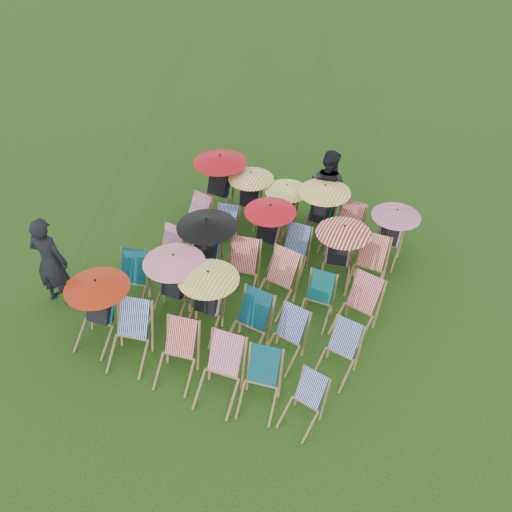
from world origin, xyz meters
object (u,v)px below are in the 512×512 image
at_px(deckchair_0, 96,310).
at_px(deckchair_29, 390,234).
at_px(deckchair_5, 303,404).
at_px(person_left, 50,261).
at_px(person_rear, 328,187).

distance_m(deckchair_0, deckchair_29, 6.06).
bearing_deg(deckchair_29, deckchair_5, -90.97).
height_order(deckchair_0, deckchair_29, deckchair_0).
bearing_deg(deckchair_5, person_left, -174.97).
xyz_separation_m(deckchair_5, person_rear, (-1.50, 5.30, 0.50)).
bearing_deg(person_rear, deckchair_5, 118.73).
xyz_separation_m(deckchair_5, deckchair_29, (0.15, 4.54, 0.23)).
xyz_separation_m(deckchair_29, person_rear, (-1.66, 0.76, 0.27)).
bearing_deg(deckchair_5, person_rear, 116.96).
bearing_deg(deckchair_0, person_rear, 59.47).
bearing_deg(person_rear, deckchair_29, 168.35).
bearing_deg(deckchair_0, person_left, 155.49).
bearing_deg(person_left, person_rear, -136.17).
distance_m(deckchair_5, deckchair_29, 4.55).
relative_size(deckchair_29, person_rear, 0.66).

